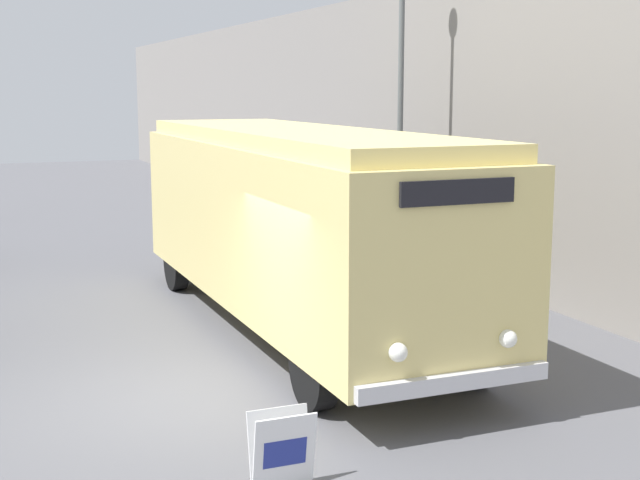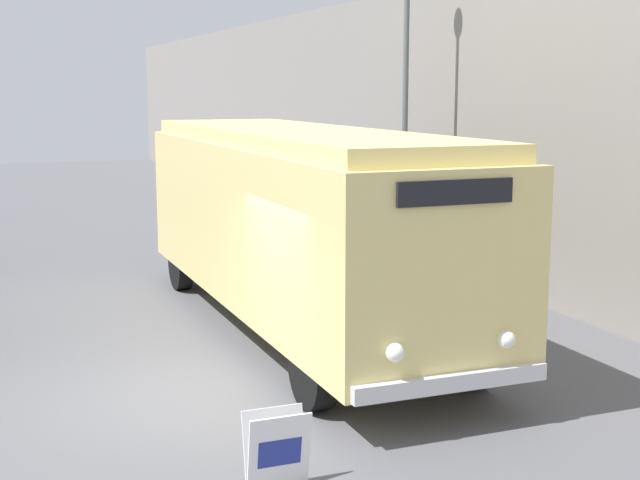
% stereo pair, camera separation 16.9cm
% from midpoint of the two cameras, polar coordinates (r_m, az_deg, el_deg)
% --- Properties ---
extents(ground_plane, '(80.00, 80.00, 0.00)m').
position_cam_midpoint_polar(ground_plane, '(11.83, -8.94, -10.03)').
color(ground_plane, '#56565B').
extents(building_wall_right, '(0.30, 60.00, 6.25)m').
position_cam_midpoint_polar(building_wall_right, '(23.13, 3.05, 7.55)').
color(building_wall_right, gray).
rests_on(building_wall_right, ground_plane).
extents(vintage_bus, '(2.62, 10.23, 3.33)m').
position_cam_midpoint_polar(vintage_bus, '(14.62, -1.93, 1.50)').
color(vintage_bus, black).
rests_on(vintage_bus, ground_plane).
extents(sign_board, '(0.64, 0.31, 0.83)m').
position_cam_midpoint_polar(sign_board, '(9.08, -2.99, -13.45)').
color(sign_board, gray).
rests_on(sign_board, ground_plane).
extents(streetlamp, '(0.36, 0.36, 7.23)m').
position_cam_midpoint_polar(streetlamp, '(18.75, 4.96, 11.59)').
color(streetlamp, '#595E60').
rests_on(streetlamp, ground_plane).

